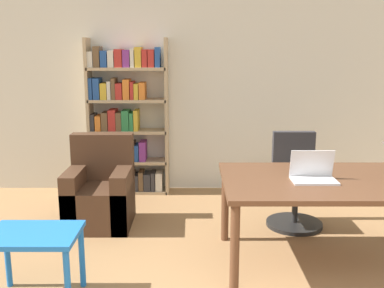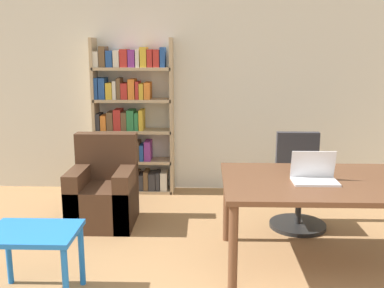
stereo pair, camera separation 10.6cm
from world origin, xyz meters
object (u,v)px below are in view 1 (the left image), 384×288
object	(u,v)px
laptop	(314,174)
side_table_blue	(35,244)
armchair	(101,195)
bookshelf	(125,123)
desk	(327,188)
office_chair	(296,186)

from	to	relation	value
laptop	side_table_blue	world-z (taller)	laptop
laptop	side_table_blue	bearing A→B (deg)	-165.90
armchair	bookshelf	xyz separation A→B (m)	(0.11, 1.06, 0.58)
laptop	armchair	world-z (taller)	laptop
desk	armchair	xyz separation A→B (m)	(-2.05, 0.89, -0.36)
desk	bookshelf	xyz separation A→B (m)	(-1.94, 1.95, 0.22)
laptop	desk	bearing A→B (deg)	19.03
armchair	office_chair	bearing A→B (deg)	0.20
desk	bookshelf	bearing A→B (deg)	134.89
armchair	bookshelf	world-z (taller)	bookshelf
desk	laptop	distance (m)	0.19
desk	side_table_blue	size ratio (longest dim) A/B	2.68
office_chair	armchair	distance (m)	2.00
desk	office_chair	distance (m)	0.93
side_table_blue	armchair	distance (m)	1.47
office_chair	laptop	bearing A→B (deg)	-94.76
laptop	bookshelf	distance (m)	2.70
side_table_blue	bookshelf	xyz separation A→B (m)	(0.28, 2.52, 0.45)
laptop	armchair	bearing A→B (deg)	154.20
desk	bookshelf	world-z (taller)	bookshelf
side_table_blue	armchair	size ratio (longest dim) A/B	0.69
office_chair	side_table_blue	xyz separation A→B (m)	(-2.17, -1.46, 0.04)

